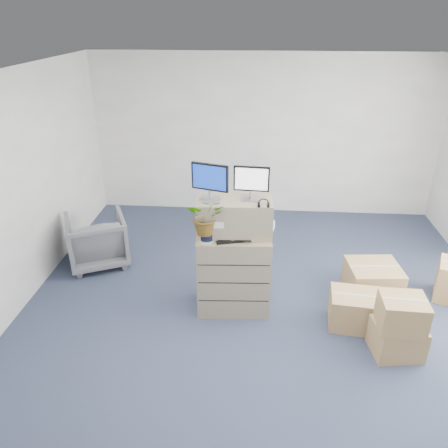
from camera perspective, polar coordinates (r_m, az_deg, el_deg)
The scene contains 16 objects.
ground at distance 5.27m, azimuth 4.87°, elevation -13.82°, with size 7.00×7.00×0.00m, color #263045.
wall_back at distance 7.82m, azimuth 5.32°, elevation 11.33°, with size 6.00×0.02×2.80m, color silver.
filing_cabinet_lower at distance 5.36m, azimuth 1.25°, elevation -6.32°, with size 0.87×0.53×1.01m, color gray.
filing_cabinet_upper at distance 5.05m, azimuth 1.33°, elevation 0.91°, with size 0.87×0.43×0.43m, color gray.
monitor_left at distance 4.87m, azimuth -1.86°, elevation 5.77°, with size 0.43×0.22×0.43m.
monitor_right at distance 4.89m, azimuth 3.60°, elevation 5.58°, with size 0.40×0.17×0.40m.
headphones at distance 4.79m, azimuth 5.19°, elevation 2.66°, with size 0.13×0.13×0.01m, color black.
keyboard at distance 5.01m, azimuth 1.29°, elevation -1.95°, with size 0.43×0.18×0.02m, color black.
mouse at distance 4.99m, azimuth 5.68°, elevation -2.07°, with size 0.10×0.06×0.03m, color silver.
water_bottle at distance 5.07m, azimuth 2.72°, elevation -0.01°, with size 0.08×0.08×0.27m, color gray.
phone_dock at distance 5.14m, azimuth 1.18°, elevation -0.75°, with size 0.06×0.05×0.13m.
external_drive at distance 5.24m, azimuth 4.78°, elevation -0.48°, with size 0.20×0.15×0.06m, color black.
tissue_box at distance 5.13m, azimuth 5.16°, elevation -0.12°, with size 0.25×0.13×0.09m, color #4076DA.
potted_plant at distance 4.89m, azimuth -2.30°, elevation 0.46°, with size 0.41×0.45×0.44m.
office_chair at distance 6.60m, azimuth -16.29°, elevation -1.73°, with size 0.80×0.75×0.83m, color #59585D.
cardboard_boxes at distance 5.77m, azimuth 22.32°, elevation -8.84°, with size 2.23×1.67×0.73m.
Camera 1 is at (-0.12, -4.05, 3.37)m, focal length 35.00 mm.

